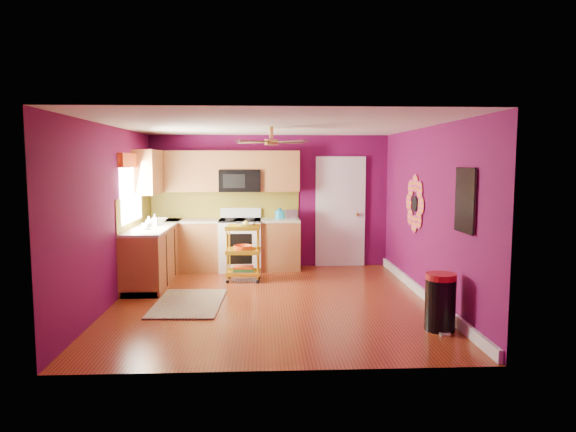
{
  "coord_description": "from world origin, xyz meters",
  "views": [
    {
      "loc": [
        -0.12,
        -7.23,
        1.99
      ],
      "look_at": [
        0.25,
        0.4,
        1.19
      ],
      "focal_mm": 32.0,
      "sensor_mm": 36.0,
      "label": 1
    }
  ],
  "objects": [
    {
      "name": "teal_kettle",
      "position": [
        0.18,
        2.27,
        1.02
      ],
      "size": [
        0.18,
        0.18,
        0.21
      ],
      "color": "teal",
      "rests_on": "lower_cabinets"
    },
    {
      "name": "ground",
      "position": [
        0.0,
        0.0,
        0.0
      ],
      "size": [
        5.0,
        5.0,
        0.0
      ],
      "primitive_type": "plane",
      "color": "maroon",
      "rests_on": "ground"
    },
    {
      "name": "rolling_cart",
      "position": [
        -0.45,
        1.27,
        0.52
      ],
      "size": [
        0.58,
        0.44,
        1.02
      ],
      "color": "yellow",
      "rests_on": "ground"
    },
    {
      "name": "counter_cup",
      "position": [
        -1.96,
        0.83,
        0.99
      ],
      "size": [
        0.13,
        0.13,
        0.11
      ],
      "primitive_type": "imported",
      "color": "white",
      "rests_on": "lower_cabinets"
    },
    {
      "name": "left_window",
      "position": [
        -2.22,
        1.05,
        1.74
      ],
      "size": [
        0.08,
        1.35,
        1.08
      ],
      "color": "white",
      "rests_on": "ground"
    },
    {
      "name": "counter_dish",
      "position": [
        -1.95,
        1.9,
        0.97
      ],
      "size": [
        0.28,
        0.28,
        0.07
      ],
      "primitive_type": "imported",
      "color": "white",
      "rests_on": "lower_cabinets"
    },
    {
      "name": "lower_cabinets",
      "position": [
        -1.35,
        1.82,
        0.43
      ],
      "size": [
        2.81,
        2.31,
        0.94
      ],
      "color": "brown",
      "rests_on": "ground"
    },
    {
      "name": "upper_cabinetry",
      "position": [
        -1.24,
        2.17,
        1.8
      ],
      "size": [
        2.8,
        2.3,
        1.26
      ],
      "color": "brown",
      "rests_on": "ground"
    },
    {
      "name": "room_envelope",
      "position": [
        0.03,
        0.0,
        1.63
      ],
      "size": [
        4.54,
        5.04,
        2.52
      ],
      "color": "#5E0A43",
      "rests_on": "ground"
    },
    {
      "name": "shag_rug",
      "position": [
        -1.18,
        -0.1,
        0.01
      ],
      "size": [
        0.98,
        1.53,
        0.02
      ],
      "primitive_type": "cube",
      "rotation": [
        0.0,
        0.0,
        -0.04
      ],
      "color": "#332211",
      "rests_on": "ground"
    },
    {
      "name": "trash_can",
      "position": [
        1.97,
        -1.39,
        0.34
      ],
      "size": [
        0.41,
        0.42,
        0.69
      ],
      "color": "black",
      "rests_on": "ground"
    },
    {
      "name": "right_wall_art",
      "position": [
        2.23,
        -0.34,
        1.44
      ],
      "size": [
        0.04,
        2.74,
        1.04
      ],
      "color": "black",
      "rests_on": "ground"
    },
    {
      "name": "soap_bottle_a",
      "position": [
        -1.92,
        1.31,
        1.04
      ],
      "size": [
        0.09,
        0.09,
        0.2
      ],
      "primitive_type": "imported",
      "color": "#EA3F72",
      "rests_on": "lower_cabinets"
    },
    {
      "name": "soap_bottle_b",
      "position": [
        -2.01,
        1.28,
        1.02
      ],
      "size": [
        0.13,
        0.13,
        0.17
      ],
      "primitive_type": "imported",
      "color": "white",
      "rests_on": "lower_cabinets"
    },
    {
      "name": "panel_door",
      "position": [
        1.35,
        2.47,
        1.02
      ],
      "size": [
        0.95,
        0.11,
        2.15
      ],
      "color": "white",
      "rests_on": "ground"
    },
    {
      "name": "toaster",
      "position": [
        0.4,
        2.19,
        1.03
      ],
      "size": [
        0.22,
        0.15,
        0.18
      ],
      "primitive_type": "cube",
      "color": "beige",
      "rests_on": "lower_cabinets"
    },
    {
      "name": "ceiling_fan",
      "position": [
        0.0,
        0.2,
        2.29
      ],
      "size": [
        1.01,
        1.01,
        0.26
      ],
      "color": "#BF8C3F",
      "rests_on": "ground"
    },
    {
      "name": "electric_range",
      "position": [
        -0.55,
        2.17,
        0.48
      ],
      "size": [
        0.76,
        0.66,
        1.13
      ],
      "color": "white",
      "rests_on": "ground"
    }
  ]
}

